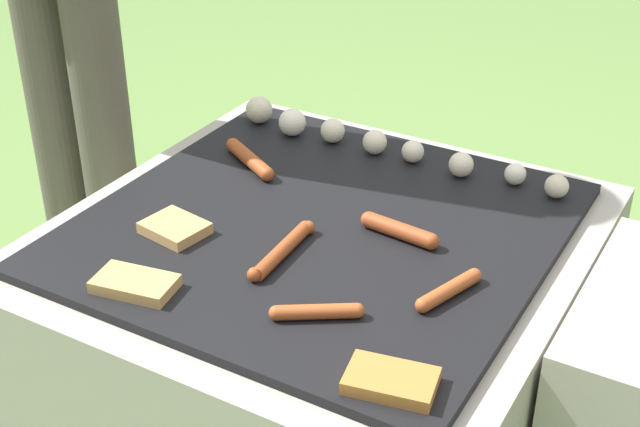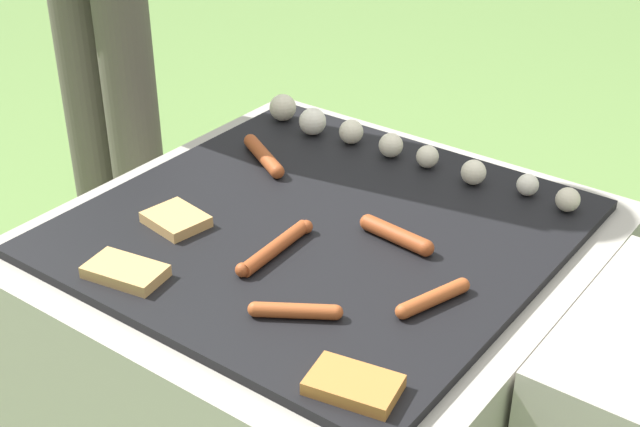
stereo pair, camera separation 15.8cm
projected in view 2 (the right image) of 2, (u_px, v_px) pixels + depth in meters
ground_plane at (320, 415)px, 1.82m from camera, size 14.00×14.00×0.00m
grill at (320, 326)px, 1.71m from camera, size 0.91×0.91×0.46m
sausage_front_center at (396, 235)px, 1.53m from camera, size 0.15×0.04×0.03m
sausage_back_left at (275, 247)px, 1.50m from camera, size 0.03×0.19×0.02m
sausage_back_center at (264, 156)px, 1.80m from camera, size 0.16×0.10×0.03m
sausage_mid_right at (433, 298)px, 1.37m from camera, size 0.06×0.14×0.02m
sausage_back_right at (295, 311)px, 1.35m from camera, size 0.13×0.09×0.02m
bread_slice_center at (126, 272)px, 1.44m from camera, size 0.14×0.10×0.02m
bread_slice_left at (176, 220)px, 1.59m from camera, size 0.12×0.10×0.02m
bread_slice_right at (353, 385)px, 1.20m from camera, size 0.14×0.10×0.02m
mushroom_row at (381, 141)px, 1.83m from camera, size 0.73×0.08×0.06m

